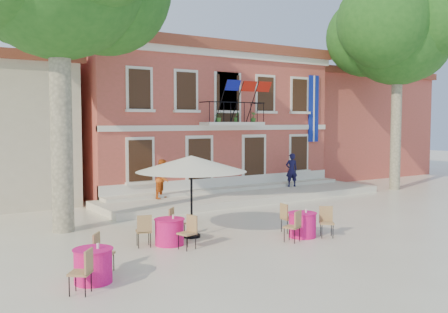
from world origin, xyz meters
TOP-DOWN VIEW (x-y plane):
  - ground at (0.00, 0.00)m, footprint 90.00×90.00m
  - main_building at (2.00, 9.99)m, footprint 13.50×9.59m
  - neighbor_east at (14.00, 11.00)m, footprint 9.40×9.40m
  - terrace at (2.00, 4.40)m, footprint 14.00×3.40m
  - plane_tree_east at (10.57, 2.83)m, footprint 5.71×5.71m
  - patio_umbrella at (-3.90, -0.83)m, footprint 3.43×3.43m
  - pedestrian_navy at (5.21, 4.96)m, footprint 0.72×0.59m
  - pedestrian_orange at (-1.99, 5.01)m, footprint 1.04×0.99m
  - cafe_table_0 at (-4.92, -1.33)m, footprint 1.82×1.80m
  - cafe_table_1 at (-1.00, -2.71)m, footprint 1.86×1.72m
  - cafe_table_2 at (-7.91, -3.46)m, footprint 1.53×1.76m

SIDE VIEW (x-z plane):
  - ground at x=0.00m, z-range 0.00..0.00m
  - terrace at x=2.00m, z-range 0.00..0.30m
  - cafe_table_2 at x=-7.91m, z-range -0.05..0.90m
  - cafe_table_0 at x=-4.92m, z-range -0.05..0.90m
  - cafe_table_1 at x=-1.00m, z-range -0.05..0.90m
  - pedestrian_orange at x=-1.99m, z-range 0.30..1.99m
  - pedestrian_navy at x=5.21m, z-range 0.30..1.99m
  - patio_umbrella at x=-3.90m, z-range 1.02..3.57m
  - neighbor_east at x=14.00m, z-range 0.02..6.42m
  - main_building at x=2.00m, z-range 0.03..7.53m
  - plane_tree_east at x=10.57m, z-range 2.70..13.92m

